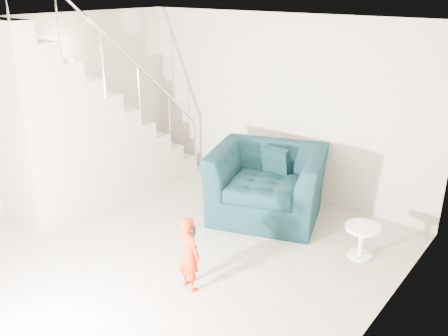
# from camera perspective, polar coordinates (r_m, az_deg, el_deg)

# --- Properties ---
(floor) EXTENTS (5.50, 5.50, 0.00)m
(floor) POSITION_cam_1_polar(r_m,az_deg,el_deg) (5.83, -8.62, -10.90)
(floor) COLOR gray
(floor) RESTS_ON ground
(ceiling) EXTENTS (5.50, 5.50, 0.00)m
(ceiling) POSITION_cam_1_polar(r_m,az_deg,el_deg) (4.95, -10.41, 16.53)
(ceiling) COLOR silver
(ceiling) RESTS_ON back_wall
(back_wall) EXTENTS (5.00, 0.00, 5.00)m
(back_wall) POSITION_cam_1_polar(r_m,az_deg,el_deg) (7.29, 6.66, 7.46)
(back_wall) COLOR #B4A692
(back_wall) RESTS_ON floor
(left_wall) EXTENTS (0.00, 5.50, 5.50)m
(left_wall) POSITION_cam_1_polar(r_m,az_deg,el_deg) (7.22, -23.17, 5.71)
(left_wall) COLOR #B4A692
(left_wall) RESTS_ON floor
(right_wall) EXTENTS (0.00, 5.50, 5.50)m
(right_wall) POSITION_cam_1_polar(r_m,az_deg,el_deg) (3.91, 16.55, -6.04)
(right_wall) COLOR #B4A692
(right_wall) RESTS_ON floor
(armchair) EXTENTS (1.86, 1.75, 0.98)m
(armchair) POSITION_cam_1_polar(r_m,az_deg,el_deg) (6.62, 5.24, -1.85)
(armchair) COLOR black
(armchair) RESTS_ON floor
(toddler) EXTENTS (0.34, 0.26, 0.85)m
(toddler) POSITION_cam_1_polar(r_m,az_deg,el_deg) (5.10, -4.25, -10.22)
(toddler) COLOR #952804
(toddler) RESTS_ON floor
(side_table) EXTENTS (0.41, 0.41, 0.41)m
(side_table) POSITION_cam_1_polar(r_m,az_deg,el_deg) (5.93, 16.25, -7.88)
(side_table) COLOR white
(side_table) RESTS_ON floor
(staircase) EXTENTS (1.02, 3.03, 3.62)m
(staircase) POSITION_cam_1_polar(r_m,az_deg,el_deg) (7.19, -16.94, 3.10)
(staircase) COLOR #ADA089
(staircase) RESTS_ON floor
(cushion) EXTENTS (0.40, 0.19, 0.40)m
(cushion) POSITION_cam_1_polar(r_m,az_deg,el_deg) (6.77, 6.28, 0.91)
(cushion) COLOR black
(cushion) RESTS_ON armchair
(throw) EXTENTS (0.05, 0.45, 0.51)m
(throw) POSITION_cam_1_polar(r_m,az_deg,el_deg) (6.97, 0.90, 0.59)
(throw) COLOR black
(throw) RESTS_ON armchair
(phone) EXTENTS (0.04, 0.05, 0.10)m
(phone) POSITION_cam_1_polar(r_m,az_deg,el_deg) (4.86, -3.66, -7.59)
(phone) COLOR black
(phone) RESTS_ON toddler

